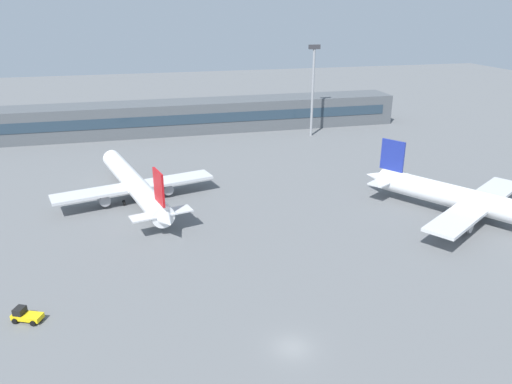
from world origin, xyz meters
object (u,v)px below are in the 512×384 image
(airplane_mid, at_px, (133,183))
(baggage_tug_yellow, at_px, (25,315))
(floodlight_tower_west, at_px, (313,84))
(airplane_near, at_px, (486,205))

(airplane_mid, xyz_separation_m, baggage_tug_yellow, (-13.25, -37.21, -2.54))
(airplane_mid, distance_m, baggage_tug_yellow, 39.58)
(baggage_tug_yellow, distance_m, floodlight_tower_west, 99.76)
(airplane_mid, height_order, floodlight_tower_west, floodlight_tower_west)
(airplane_near, xyz_separation_m, floodlight_tower_west, (-8.17, 64.69, 11.23))
(baggage_tug_yellow, height_order, floodlight_tower_west, floodlight_tower_west)
(airplane_mid, bearing_deg, airplane_near, -24.30)
(airplane_mid, bearing_deg, floodlight_tower_west, 37.03)
(airplane_near, bearing_deg, airplane_mid, 155.70)
(airplane_mid, distance_m, floodlight_tower_west, 64.39)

